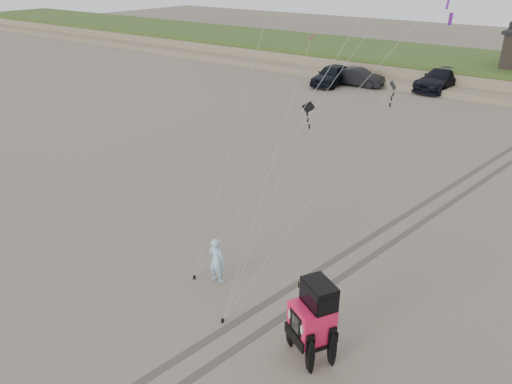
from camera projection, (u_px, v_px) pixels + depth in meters
ground at (224, 316)px, 14.69m from camera, size 160.00×160.00×0.00m
truck_a at (332, 75)px, 41.51m from camera, size 2.23×5.02×1.68m
truck_b at (358, 77)px, 41.30m from camera, size 4.48×1.90×1.44m
truck_c at (441, 79)px, 39.88m from camera, size 3.27×6.27×1.74m
jeep at (311, 328)px, 12.85m from camera, size 4.12×5.22×1.79m
man at (217, 260)px, 15.93m from camera, size 0.62×0.45×1.59m
stake_main at (194, 277)px, 16.35m from camera, size 0.08×0.08×0.12m
stake_aux at (223, 321)px, 14.39m from camera, size 0.08×0.08×0.12m
tire_tracks at (397, 230)px, 19.36m from camera, size 5.22×29.74×0.01m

